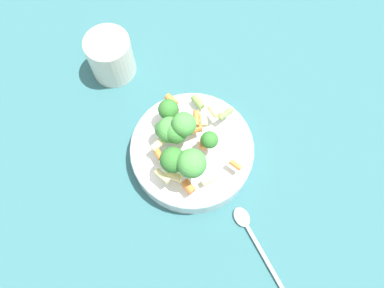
{
  "coord_description": "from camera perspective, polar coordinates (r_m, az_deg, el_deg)",
  "views": [
    {
      "loc": [
        0.22,
        -0.1,
        0.65
      ],
      "look_at": [
        0.0,
        0.0,
        0.06
      ],
      "focal_mm": 35.0,
      "sensor_mm": 36.0,
      "label": 1
    }
  ],
  "objects": [
    {
      "name": "pasta_salad",
      "position": [
        0.61,
        -1.81,
        0.81
      ],
      "size": [
        0.18,
        0.17,
        0.09
      ],
      "color": "#8CB766",
      "rests_on": "bowl"
    },
    {
      "name": "ground_plane",
      "position": [
        0.7,
        0.0,
        -1.75
      ],
      "size": [
        3.0,
        3.0,
        0.0
      ],
      "primitive_type": "plane",
      "color": "#2D6066"
    },
    {
      "name": "cup",
      "position": [
        0.76,
        -12.31,
        12.98
      ],
      "size": [
        0.09,
        0.09,
        0.09
      ],
      "color": "silver",
      "rests_on": "ground_plane"
    },
    {
      "name": "bowl",
      "position": [
        0.67,
        0.0,
        -1.03
      ],
      "size": [
        0.22,
        0.22,
        0.05
      ],
      "color": "silver",
      "rests_on": "ground_plane"
    },
    {
      "name": "spoon",
      "position": [
        0.66,
        8.9,
        -13.17
      ],
      "size": [
        0.16,
        0.03,
        0.01
      ],
      "rotation": [
        0.0,
        0.0,
        9.47
      ],
      "color": "silver",
      "rests_on": "ground_plane"
    }
  ]
}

